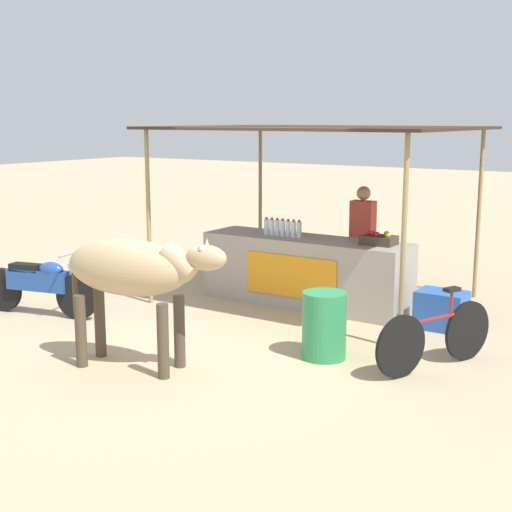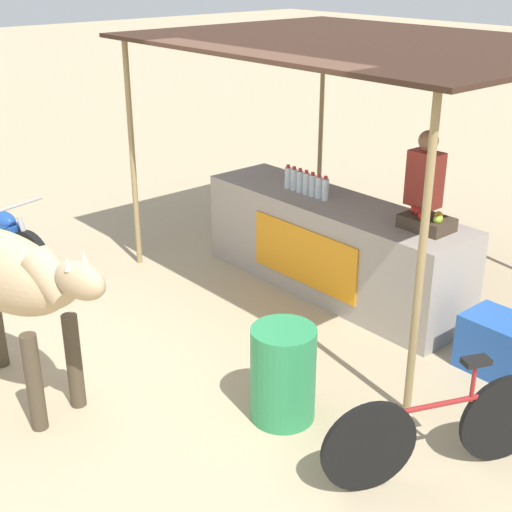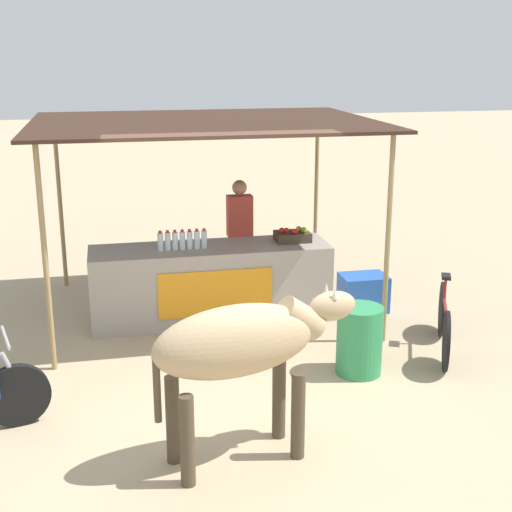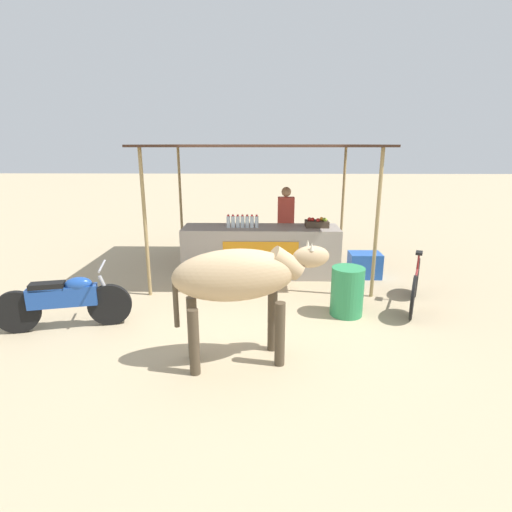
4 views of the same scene
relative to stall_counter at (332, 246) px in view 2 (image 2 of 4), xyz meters
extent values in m
plane|color=tan|center=(0.00, -2.20, -0.48)|extent=(60.00, 60.00, 0.00)
cube|color=#9E9389|center=(0.00, 0.00, 0.00)|extent=(3.00, 0.80, 0.96)
cube|color=orange|center=(0.00, -0.41, 0.00)|extent=(1.40, 0.02, 0.58)
cube|color=#382319|center=(0.00, 0.30, 1.99)|extent=(4.20, 3.20, 0.04)
cylinder|color=#997F51|center=(-1.89, -1.14, 0.76)|extent=(0.06, 0.06, 2.47)
cylinder|color=#997F51|center=(1.89, -1.14, 0.76)|extent=(0.06, 0.06, 2.47)
cylinder|color=#997F51|center=(-1.89, 1.74, 0.76)|extent=(0.06, 0.06, 2.47)
cylinder|color=silver|center=(-0.62, -0.05, 0.59)|extent=(0.07, 0.07, 0.22)
cylinder|color=red|center=(-0.62, -0.05, 0.71)|extent=(0.04, 0.04, 0.03)
cylinder|color=silver|center=(-0.53, -0.05, 0.59)|extent=(0.07, 0.07, 0.22)
cylinder|color=red|center=(-0.53, -0.05, 0.71)|extent=(0.04, 0.04, 0.03)
cylinder|color=silver|center=(-0.44, -0.05, 0.59)|extent=(0.07, 0.07, 0.22)
cylinder|color=red|center=(-0.44, -0.05, 0.71)|extent=(0.04, 0.04, 0.03)
cylinder|color=silver|center=(-0.35, -0.05, 0.59)|extent=(0.07, 0.07, 0.22)
cylinder|color=red|center=(-0.35, -0.05, 0.71)|extent=(0.04, 0.04, 0.03)
cylinder|color=silver|center=(-0.26, -0.05, 0.59)|extent=(0.07, 0.07, 0.22)
cylinder|color=red|center=(-0.26, -0.05, 0.71)|extent=(0.04, 0.04, 0.03)
cylinder|color=silver|center=(-0.17, -0.05, 0.59)|extent=(0.07, 0.07, 0.22)
cylinder|color=red|center=(-0.17, -0.05, 0.71)|extent=(0.04, 0.04, 0.03)
cylinder|color=silver|center=(-0.08, -0.05, 0.59)|extent=(0.07, 0.07, 0.22)
cylinder|color=red|center=(-0.08, -0.05, 0.71)|extent=(0.04, 0.04, 0.03)
cube|color=#3F3326|center=(1.08, 0.05, 0.54)|extent=(0.44, 0.32, 0.12)
sphere|color=#B21E19|center=(1.09, -0.04, 0.63)|extent=(0.08, 0.08, 0.08)
sphere|color=#8CB22D|center=(1.22, 0.02, 0.63)|extent=(0.08, 0.08, 0.08)
sphere|color=#8CB22D|center=(1.23, -0.01, 0.63)|extent=(0.08, 0.08, 0.08)
sphere|color=#B21E19|center=(0.93, 0.05, 0.63)|extent=(0.08, 0.08, 0.08)
sphere|color=orange|center=(1.17, 0.09, 0.63)|extent=(0.08, 0.08, 0.08)
sphere|color=#B21E19|center=(0.99, 0.03, 0.63)|extent=(0.08, 0.08, 0.08)
cylinder|color=#383842|center=(0.52, 0.75, -0.04)|extent=(0.22, 0.22, 0.88)
cube|color=#BF3F33|center=(0.52, 0.75, 0.68)|extent=(0.34, 0.20, 0.56)
sphere|color=#A87A56|center=(0.52, 0.75, 1.07)|extent=(0.20, 0.20, 0.20)
cube|color=blue|center=(2.02, -0.10, -0.24)|extent=(0.60, 0.44, 0.48)
cylinder|color=#2D8C51|center=(1.31, -1.90, -0.11)|extent=(0.49, 0.49, 0.74)
ellipsoid|color=tan|center=(-0.27, -3.28, 0.60)|extent=(1.48, 0.81, 0.60)
cylinder|color=#493D2C|center=(0.17, -2.99, -0.09)|extent=(0.12, 0.12, 0.78)
cylinder|color=#493D2C|center=(0.25, -3.35, -0.09)|extent=(0.12, 0.12, 0.78)
cylinder|color=tan|center=(0.31, -3.15, 0.71)|extent=(0.49, 0.33, 0.41)
ellipsoid|color=tan|center=(0.60, -3.08, 0.77)|extent=(0.48, 0.31, 0.26)
cone|color=beige|center=(0.57, -3.02, 0.91)|extent=(0.05, 0.05, 0.10)
cone|color=beige|center=(0.60, -3.16, 0.91)|extent=(0.05, 0.05, 0.10)
cylinder|color=black|center=(-2.13, -2.31, -0.18)|extent=(0.60, 0.22, 0.60)
ellipsoid|color=#1E4799|center=(-2.50, -2.39, 0.16)|extent=(0.40, 0.28, 0.20)
cylinder|color=#99999E|center=(-2.18, -2.32, 0.40)|extent=(0.16, 0.54, 0.03)
cylinder|color=#99999E|center=(-2.15, -2.31, 0.02)|extent=(0.21, 0.10, 0.49)
cylinder|color=black|center=(2.25, -2.02, -0.15)|extent=(0.30, 0.62, 0.66)
cylinder|color=black|center=(2.65, -1.10, -0.15)|extent=(0.30, 0.62, 0.66)
cylinder|color=maroon|center=(2.45, -1.56, 0.07)|extent=(0.37, 0.80, 0.04)
cylinder|color=maroon|center=(2.53, -1.36, 0.19)|extent=(0.03, 0.03, 0.28)
cube|color=black|center=(2.53, -1.36, 0.35)|extent=(0.16, 0.20, 0.04)
camera|label=1|loc=(4.82, -8.59, 2.12)|focal=50.00mm
camera|label=2|loc=(4.58, -4.99, 2.75)|focal=50.00mm
camera|label=3|loc=(-1.20, -8.52, 2.88)|focal=50.00mm
camera|label=4|loc=(0.05, -7.53, 2.02)|focal=28.00mm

